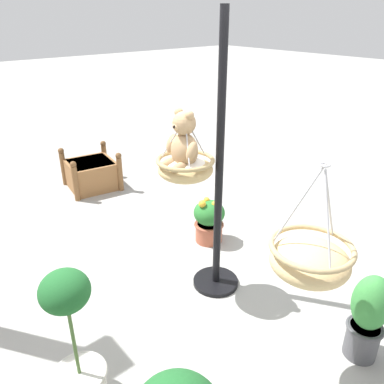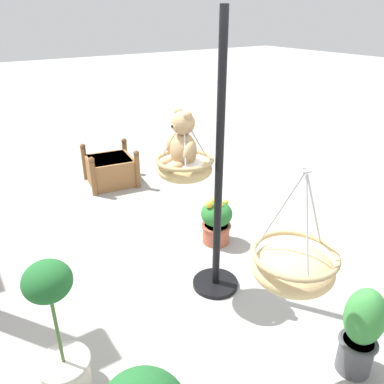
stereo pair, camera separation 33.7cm
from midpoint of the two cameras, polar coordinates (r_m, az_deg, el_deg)
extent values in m
plane|color=#9E9E99|center=(3.94, -1.97, -12.78)|extent=(40.00, 40.00, 0.00)
cylinder|color=black|center=(3.24, 1.15, 3.79)|extent=(0.07, 0.07, 2.48)
cylinder|color=black|center=(3.86, 0.99, -13.27)|extent=(0.44, 0.44, 0.04)
ellipsoid|color=tan|center=(3.21, -3.99, 3.30)|extent=(0.46, 0.46, 0.18)
torus|color=tan|center=(3.18, -4.04, 4.69)|extent=(0.49, 0.49, 0.04)
ellipsoid|color=silver|center=(3.20, -4.00, 3.63)|extent=(0.41, 0.41, 0.15)
cylinder|color=#B7B7BC|center=(3.16, -5.93, 7.91)|extent=(0.20, 0.12, 0.36)
cylinder|color=#B7B7BC|center=(3.02, -3.91, 7.13)|extent=(0.20, 0.12, 0.36)
cylinder|color=#B7B7BC|center=(3.18, -2.57, 8.12)|extent=(0.01, 0.22, 0.36)
torus|color=#B7B7BC|center=(3.07, -4.24, 10.88)|extent=(0.06, 0.06, 0.01)
ellipsoid|color=tan|center=(3.14, -4.23, 6.14)|extent=(0.25, 0.21, 0.29)
sphere|color=tan|center=(3.08, -4.37, 10.12)|extent=(0.23, 0.23, 0.19)
ellipsoid|color=tan|center=(3.04, -5.43, 9.62)|extent=(0.10, 0.09, 0.06)
sphere|color=black|center=(3.03, -5.86, 9.58)|extent=(0.03, 0.03, 0.03)
sphere|color=tan|center=(3.01, -3.66, 11.27)|extent=(0.07, 0.07, 0.07)
sphere|color=tan|center=(3.11, -5.16, 11.71)|extent=(0.07, 0.07, 0.07)
ellipsoid|color=tan|center=(3.02, -3.27, 6.05)|extent=(0.08, 0.14, 0.19)
ellipsoid|color=tan|center=(3.22, -6.07, 7.20)|extent=(0.08, 0.14, 0.19)
ellipsoid|color=tan|center=(3.07, -5.00, 3.52)|extent=(0.09, 0.17, 0.09)
ellipsoid|color=tan|center=(3.18, -6.42, 4.21)|extent=(0.09, 0.17, 0.09)
ellipsoid|color=tan|center=(2.49, 13.39, -10.13)|extent=(0.50, 0.50, 0.23)
torus|color=tan|center=(2.43, 13.64, -8.09)|extent=(0.53, 0.53, 0.04)
ellipsoid|color=silver|center=(2.48, 13.44, -9.75)|extent=(0.44, 0.44, 0.19)
cylinder|color=#B7B7BC|center=(2.31, 11.50, -2.03)|extent=(0.22, 0.13, 0.55)
cylinder|color=#B7B7BC|center=(2.21, 15.49, -3.83)|extent=(0.22, 0.13, 0.55)
cylinder|color=#B7B7BC|center=(2.39, 15.98, -1.60)|extent=(0.01, 0.24, 0.55)
torus|color=#B7B7BC|center=(2.19, 15.08, 3.81)|extent=(0.06, 0.06, 0.01)
cube|color=olive|center=(5.97, -16.28, 2.48)|extent=(0.74, 0.74, 0.41)
cube|color=#382819|center=(5.91, -16.49, 4.05)|extent=(0.65, 0.65, 0.06)
cylinder|color=brown|center=(5.60, -18.58, 1.14)|extent=(0.08, 0.08, 0.51)
cylinder|color=brown|center=(6.19, -20.07, 3.24)|extent=(0.08, 0.08, 0.51)
cylinder|color=brown|center=(5.75, -12.33, 2.57)|extent=(0.08, 0.08, 0.51)
cylinder|color=brown|center=(6.33, -14.35, 4.49)|extent=(0.08, 0.08, 0.51)
sphere|color=brown|center=(5.49, -19.00, 3.88)|extent=(0.09, 0.09, 0.09)
sphere|color=brown|center=(6.09, -20.47, 5.74)|extent=(0.09, 0.09, 0.09)
sphere|color=brown|center=(5.65, -12.60, 5.26)|extent=(0.09, 0.09, 0.09)
sphere|color=brown|center=(6.23, -14.63, 6.96)|extent=(0.09, 0.09, 0.09)
torus|color=#BCB7AE|center=(2.98, -19.85, -24.19)|extent=(0.37, 0.37, 0.03)
cylinder|color=#382819|center=(2.98, -19.83, -24.26)|extent=(0.30, 0.30, 0.03)
cylinder|color=#4C6B38|center=(2.77, -20.79, -20.22)|extent=(0.02, 0.02, 0.56)
ellipsoid|color=#1E5B28|center=(2.51, -22.24, -13.65)|extent=(0.31, 0.31, 0.26)
cylinder|color=#AD563D|center=(4.45, 0.35, -6.03)|extent=(0.31, 0.31, 0.22)
torus|color=#9C4E37|center=(4.40, 0.35, -4.90)|extent=(0.34, 0.34, 0.03)
cylinder|color=#382819|center=(4.40, 0.35, -4.96)|extent=(0.27, 0.27, 0.03)
ellipsoid|color=#28702D|center=(4.32, 0.36, -3.17)|extent=(0.36, 0.36, 0.28)
sphere|color=gold|center=(4.30, -0.05, -1.24)|extent=(0.07, 0.07, 0.07)
sphere|color=gold|center=(4.20, -0.76, -1.83)|extent=(0.08, 0.08, 0.08)
sphere|color=gold|center=(4.23, 1.03, -1.84)|extent=(0.06, 0.06, 0.06)
sphere|color=gold|center=(4.32, 1.69, -1.34)|extent=(0.05, 0.05, 0.05)
cylinder|color=#4C4C51|center=(3.35, 21.21, -19.99)|extent=(0.25, 0.25, 0.28)
torus|color=#444449|center=(3.26, 21.59, -18.33)|extent=(0.28, 0.28, 0.03)
cylinder|color=#382819|center=(3.26, 21.58, -18.40)|extent=(0.22, 0.22, 0.03)
ellipsoid|color=#38843D|center=(3.11, 22.31, -15.13)|extent=(0.28, 0.28, 0.45)
camera|label=1|loc=(0.17, -92.86, -1.36)|focal=35.83mm
camera|label=2|loc=(0.17, 87.14, 1.36)|focal=35.83mm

